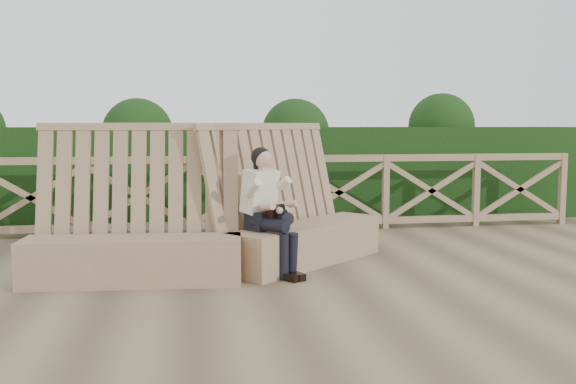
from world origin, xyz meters
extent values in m
plane|color=brown|center=(0.00, 0.00, 0.00)|extent=(60.00, 60.00, 0.00)
cube|color=olive|center=(-1.31, 0.71, 0.22)|extent=(2.13, 0.67, 0.45)
cube|color=olive|center=(-1.29, 0.98, 0.80)|extent=(2.12, 0.61, 1.57)
cube|color=olive|center=(0.53, 1.30, 0.22)|extent=(1.92, 1.74, 0.45)
cube|color=olive|center=(0.35, 1.51, 0.80)|extent=(1.88, 1.70, 1.57)
cube|color=black|center=(0.00, 0.97, 0.55)|extent=(0.40, 0.38, 0.20)
cube|color=beige|center=(-0.03, 1.00, 0.85)|extent=(0.44, 0.42, 0.47)
sphere|color=tan|center=(0.00, 0.97, 1.19)|extent=(0.26, 0.26, 0.19)
sphere|color=black|center=(-0.02, 0.99, 1.21)|extent=(0.29, 0.29, 0.21)
cylinder|color=black|center=(0.04, 0.77, 0.53)|extent=(0.35, 0.41, 0.13)
cylinder|color=black|center=(0.15, 0.87, 0.59)|extent=(0.36, 0.41, 0.15)
cylinder|color=black|center=(0.15, 0.61, 0.22)|extent=(0.15, 0.15, 0.45)
cylinder|color=black|center=(0.25, 0.66, 0.22)|extent=(0.15, 0.15, 0.45)
cube|color=black|center=(0.20, 0.54, 0.04)|extent=(0.19, 0.22, 0.07)
cube|color=black|center=(0.28, 0.58, 0.04)|extent=(0.19, 0.22, 0.07)
cube|color=black|center=(0.11, 0.85, 0.64)|extent=(0.21, 0.20, 0.12)
cube|color=black|center=(0.18, 0.72, 0.69)|extent=(0.10, 0.10, 0.11)
cube|color=olive|center=(0.00, 3.50, 1.05)|extent=(10.10, 0.07, 0.10)
cube|color=olive|center=(0.00, 3.50, 0.12)|extent=(10.10, 0.07, 0.10)
cube|color=black|center=(0.00, 4.70, 0.75)|extent=(12.00, 1.20, 1.50)
camera|label=1|loc=(-0.83, -5.58, 1.54)|focal=40.00mm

